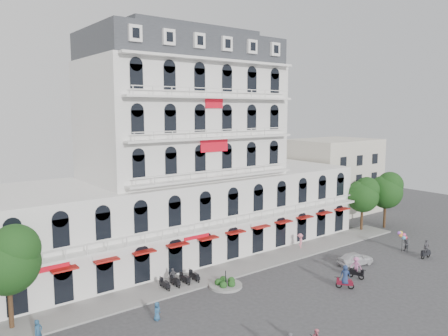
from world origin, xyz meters
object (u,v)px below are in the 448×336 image
(parked_car, at_px, (355,259))
(rider_northeast, at_px, (426,249))
(rider_center, at_px, (356,267))
(balloon_vendor, at_px, (405,241))
(rider_east, at_px, (345,277))

(parked_car, relative_size, rider_northeast, 1.89)
(parked_car, height_order, rider_northeast, rider_northeast)
(rider_northeast, distance_m, rider_center, 11.43)
(rider_center, relative_size, balloon_vendor, 0.91)
(rider_northeast, xyz_separation_m, rider_center, (-11.38, 1.15, 0.11))
(rider_center, bearing_deg, parked_car, 110.25)
(rider_center, bearing_deg, rider_east, -89.46)
(balloon_vendor, bearing_deg, rider_northeast, -95.84)
(rider_east, bearing_deg, balloon_vendor, -118.24)
(rider_east, bearing_deg, rider_center, -110.63)
(rider_center, bearing_deg, balloon_vendor, 80.95)
(balloon_vendor, bearing_deg, parked_car, 174.33)
(balloon_vendor, bearing_deg, rider_center, -172.24)
(rider_east, relative_size, rider_center, 1.04)
(parked_car, distance_m, rider_center, 4.05)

